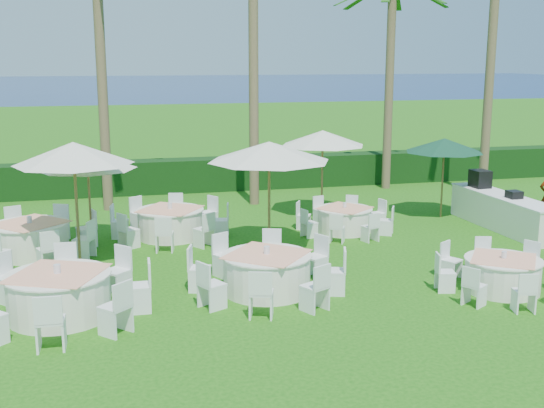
{
  "coord_description": "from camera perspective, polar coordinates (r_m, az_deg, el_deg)",
  "views": [
    {
      "loc": [
        -2.62,
        -12.98,
        4.91
      ],
      "look_at": [
        1.32,
        3.21,
        1.3
      ],
      "focal_mm": 45.0,
      "sensor_mm": 36.0,
      "label": 1
    }
  ],
  "objects": [
    {
      "name": "buffet_table",
      "position": [
        20.87,
        18.74,
        -0.53
      ],
      "size": [
        1.12,
        4.35,
        1.53
      ],
      "color": "white",
      "rests_on": "ground"
    },
    {
      "name": "palm_e",
      "position": [
        25.42,
        17.89,
        12.23
      ],
      "size": [
        4.33,
        4.31,
        9.4
      ],
      "color": "brown",
      "rests_on": "ground"
    },
    {
      "name": "umbrella_a",
      "position": [
        16.49,
        -16.28,
        4.1
      ],
      "size": [
        2.79,
        2.79,
        2.98
      ],
      "color": "brown",
      "rests_on": "ground"
    },
    {
      "name": "banquet_table_a",
      "position": [
        13.78,
        -17.4,
        -7.19
      ],
      "size": [
        3.5,
        3.5,
        1.05
      ],
      "color": "white",
      "rests_on": "ground"
    },
    {
      "name": "umbrella_b",
      "position": [
        16.93,
        -0.24,
        4.41
      ],
      "size": [
        3.1,
        3.1,
        2.86
      ],
      "color": "brown",
      "rests_on": "ground"
    },
    {
      "name": "banquet_table_f",
      "position": [
        19.56,
        6.08,
        -1.27
      ],
      "size": [
        2.76,
        2.76,
        0.85
      ],
      "color": "white",
      "rests_on": "ground"
    },
    {
      "name": "banquet_table_b",
      "position": [
        14.51,
        -0.44,
        -5.7
      ],
      "size": [
        3.31,
        3.31,
        1.01
      ],
      "color": "white",
      "rests_on": "ground"
    },
    {
      "name": "palm_d",
      "position": [
        25.94,
        9.81,
        10.65
      ],
      "size": [
        4.4,
        3.97,
        7.67
      ],
      "color": "brown",
      "rests_on": "ground"
    },
    {
      "name": "umbrella_green",
      "position": [
        21.56,
        14.22,
        4.78
      ],
      "size": [
        2.41,
        2.41,
        2.47
      ],
      "color": "brown",
      "rests_on": "ground"
    },
    {
      "name": "umbrella_c",
      "position": [
        18.29,
        -15.2,
        3.52
      ],
      "size": [
        2.55,
        2.55,
        2.5
      ],
      "color": "brown",
      "rests_on": "ground"
    },
    {
      "name": "umbrella_d",
      "position": [
        21.07,
        4.26,
        5.52
      ],
      "size": [
        2.64,
        2.64,
        2.7
      ],
      "color": "brown",
      "rests_on": "ground"
    },
    {
      "name": "palm_b",
      "position": [
        22.46,
        -14.1,
        11.17
      ],
      "size": [
        4.27,
        4.36,
        8.37
      ],
      "color": "brown",
      "rests_on": "ground"
    },
    {
      "name": "banquet_table_c",
      "position": [
        15.41,
        18.74,
        -5.55
      ],
      "size": [
        2.85,
        2.85,
        0.87
      ],
      "color": "white",
      "rests_on": "ground"
    },
    {
      "name": "ground",
      "position": [
        14.12,
        -2.13,
        -8.13
      ],
      "size": [
        120.0,
        120.0,
        0.0
      ],
      "primitive_type": "plane",
      "color": "#18540E",
      "rests_on": "ground"
    },
    {
      "name": "banquet_table_d",
      "position": [
        18.2,
        -19.53,
        -2.71
      ],
      "size": [
        3.27,
        3.27,
        1.0
      ],
      "color": "white",
      "rests_on": "ground"
    },
    {
      "name": "banquet_table_e",
      "position": [
        19.04,
        -8.49,
        -1.53
      ],
      "size": [
        3.24,
        3.24,
        0.98
      ],
      "color": "white",
      "rests_on": "ground"
    },
    {
      "name": "hedge",
      "position": [
        25.48,
        -7.58,
        2.38
      ],
      "size": [
        34.0,
        1.0,
        1.2
      ],
      "primitive_type": "cube",
      "color": "black",
      "rests_on": "ground"
    },
    {
      "name": "palm_c",
      "position": [
        22.74,
        -1.58,
        15.06
      ],
      "size": [
        4.4,
        3.96,
        11.11
      ],
      "color": "brown",
      "rests_on": "ground"
    },
    {
      "name": "ocean",
      "position": [
        115.11,
        -12.53,
        9.5
      ],
      "size": [
        260.0,
        260.0,
        0.0
      ],
      "primitive_type": "plane",
      "color": "#07234E",
      "rests_on": "ground"
    }
  ]
}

